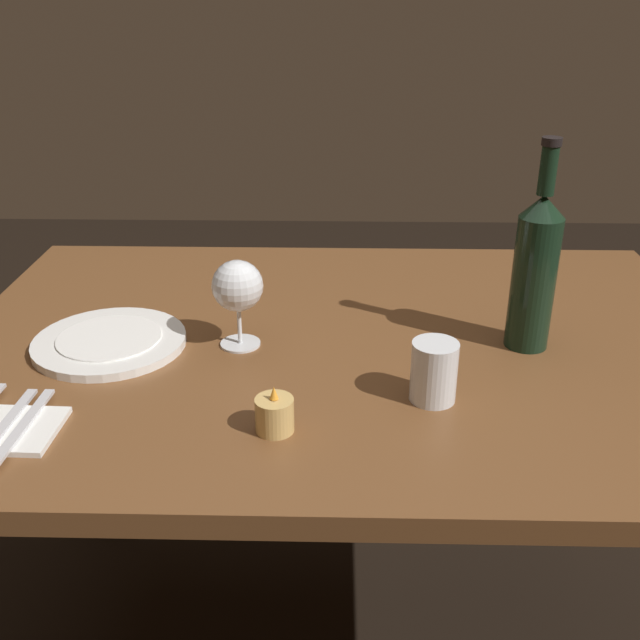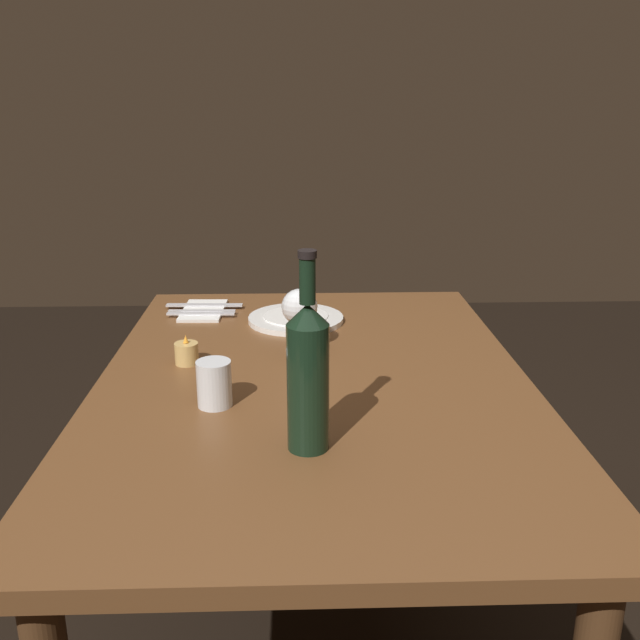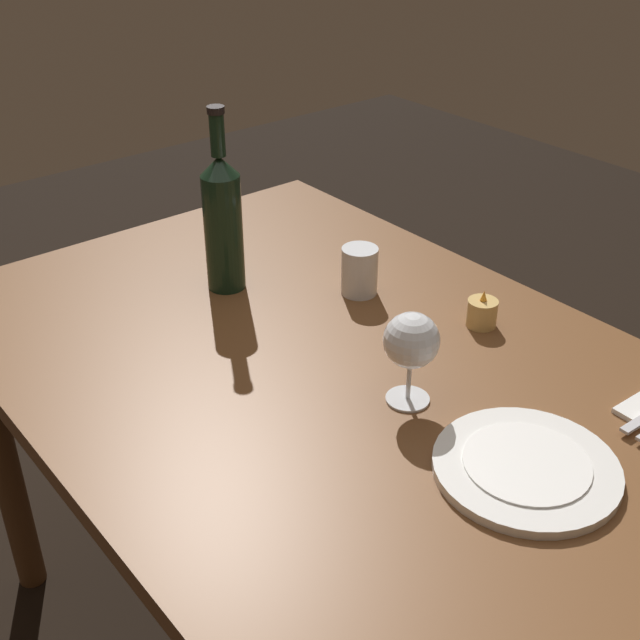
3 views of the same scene
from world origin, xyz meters
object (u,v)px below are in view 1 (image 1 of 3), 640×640
object	(u,v)px
wine_bottle	(535,269)
water_tumbler	(434,375)
dinner_plate	(110,342)
fork_inner	(5,425)
fork_outer	(24,425)
votive_candle	(275,416)
wine_glass_left	(238,287)

from	to	relation	value
wine_bottle	water_tumbler	bearing A→B (deg)	45.35
water_tumbler	dinner_plate	distance (m)	0.53
fork_inner	fork_outer	xyz separation A→B (m)	(-0.02, 0.00, 0.00)
wine_bottle	votive_candle	bearing A→B (deg)	33.62
votive_candle	wine_bottle	bearing A→B (deg)	-146.38
wine_glass_left	water_tumbler	distance (m)	0.34
water_tumbler	dinner_plate	world-z (taller)	water_tumbler
wine_bottle	fork_inner	size ratio (longest dim) A/B	1.88
fork_inner	fork_outer	size ratio (longest dim) A/B	1.00
wine_glass_left	dinner_plate	world-z (taller)	wine_glass_left
water_tumbler	wine_glass_left	bearing A→B (deg)	-28.92
wine_bottle	wine_glass_left	bearing A→B (deg)	1.40
wine_bottle	fork_outer	distance (m)	0.78
fork_inner	wine_glass_left	bearing A→B (deg)	-137.00
votive_candle	fork_inner	xyz separation A→B (m)	(0.36, 0.01, -0.01)
wine_bottle	fork_inner	bearing A→B (deg)	20.03
fork_outer	wine_bottle	bearing A→B (deg)	-159.33
wine_bottle	fork_outer	bearing A→B (deg)	20.67
dinner_plate	fork_outer	bearing A→B (deg)	80.51
votive_candle	fork_inner	distance (m)	0.36
wine_glass_left	fork_inner	world-z (taller)	wine_glass_left
wine_bottle	fork_inner	distance (m)	0.81
water_tumbler	dinner_plate	size ratio (longest dim) A/B	0.36
wine_bottle	fork_outer	xyz separation A→B (m)	(0.72, 0.27, -0.12)
wine_bottle	fork_outer	world-z (taller)	wine_bottle
votive_candle	fork_outer	size ratio (longest dim) A/B	0.37
wine_glass_left	fork_inner	xyz separation A→B (m)	(0.28, 0.26, -0.09)
water_tumbler	votive_candle	world-z (taller)	water_tumbler
wine_bottle	dinner_plate	size ratio (longest dim) A/B	1.37
fork_inner	water_tumbler	bearing A→B (deg)	-170.32
wine_bottle	water_tumbler	size ratio (longest dim) A/B	3.78
dinner_plate	wine_glass_left	bearing A→B (deg)	-177.48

